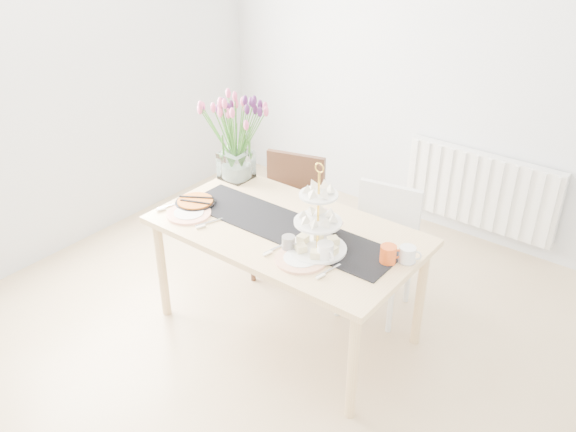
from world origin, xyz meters
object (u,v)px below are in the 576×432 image
Objects in this scene: teapot at (325,222)px; mug_orange at (388,255)px; dining_table at (287,239)px; cake_stand at (318,229)px; chair_white at (381,241)px; mug_grey at (288,243)px; cream_jug at (407,255)px; tart_tin at (195,202)px; plate_left at (189,214)px; plate_right at (301,259)px; mug_white at (325,252)px; tulip_vase at (234,125)px; radiator at (480,190)px; chair_brown at (290,207)px.

teapot is 2.23× the size of mug_orange.
cake_stand reaches higher than dining_table.
chair_white reaches higher than mug_grey.
cream_jug reaches higher than dining_table.
mug_grey is at bearing -4.58° from tart_tin.
chair_white reaches higher than tart_tin.
tart_tin reaches higher than plate_left.
mug_orange reaches higher than mug_grey.
cake_stand reaches higher than plate_right.
mug_white is (0.38, -0.15, 0.13)m from dining_table.
radiator is at bearing 50.00° from tulip_vase.
chair_white reaches higher than dining_table.
tulip_vase is 2.77× the size of tart_tin.
chair_brown reaches higher than dining_table.
teapot is (0.62, -0.48, 0.31)m from chair_brown.
cake_stand is (-0.23, -1.87, 0.44)m from radiator.
tulip_vase is 1.42m from mug_orange.
radiator is at bearing 73.56° from dining_table.
chair_brown reaches higher than plate_left.
teapot reaches higher than mug_grey.
plate_left is at bearing -62.26° from tart_tin.
chair_brown reaches higher than tart_tin.
radiator is 0.75× the size of dining_table.
cake_stand reaches higher than cream_jug.
cake_stand is at bearing -174.00° from cream_jug.
radiator is 2.01m from tulip_vase.
mug_orange is at bearing 7.20° from tart_tin.
tulip_vase is 1.48m from cream_jug.
radiator is at bearing 84.19° from mug_grey.
chair_white reaches higher than plate_left.
dining_table is 1.88× the size of chair_white.
mug_white reaches higher than chair_white.
dining_table is (-0.52, -1.77, 0.22)m from radiator.
tart_tin reaches higher than dining_table.
chair_white is at bearing -99.51° from radiator.
chair_white is 0.79m from cake_stand.
tulip_vase reaches higher than teapot.
chair_brown is 1.80× the size of cake_stand.
dining_table is 6.84× the size of teapot.
tulip_vase reaches higher than chair_brown.
dining_table is 0.27m from teapot.
tart_tin is 0.80m from mug_grey.
mug_grey is 0.32× the size of plate_left.
cream_jug is at bearing -59.19° from chair_white.
chair_white is 8.09× the size of mug_orange.
mug_grey is 0.85× the size of mug_orange.
cake_stand is 0.19m from plate_right.
chair_brown reaches higher than plate_right.
mug_orange reaches higher than radiator.
chair_white reaches higher than cream_jug.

